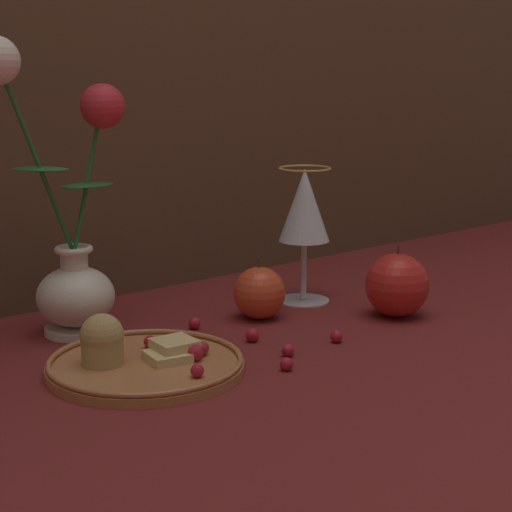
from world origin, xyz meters
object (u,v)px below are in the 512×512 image
(vase, at_px, (69,236))
(wine_glass, at_px, (304,211))
(plate_with_pastries, at_px, (140,360))
(apple_beside_vase, at_px, (397,285))
(apple_near_glass, at_px, (259,293))

(vase, distance_m, wine_glass, 0.33)
(plate_with_pastries, bearing_deg, apple_beside_vase, -5.43)
(plate_with_pastries, distance_m, wine_glass, 0.36)
(plate_with_pastries, distance_m, apple_beside_vase, 0.37)
(plate_with_pastries, xyz_separation_m, apple_beside_vase, (0.37, -0.04, 0.03))
(plate_with_pastries, relative_size, apple_near_glass, 2.65)
(vase, xyz_separation_m, apple_near_glass, (0.22, -0.09, -0.09))
(plate_with_pastries, height_order, apple_near_glass, apple_near_glass)
(apple_beside_vase, bearing_deg, apple_near_glass, 143.38)
(vase, xyz_separation_m, apple_beside_vase, (0.36, -0.20, -0.08))
(apple_beside_vase, bearing_deg, wine_glass, 108.00)
(vase, height_order, apple_near_glass, vase)
(apple_beside_vase, distance_m, apple_near_glass, 0.18)
(vase, relative_size, plate_with_pastries, 1.66)
(apple_near_glass, bearing_deg, plate_with_pastries, -162.41)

